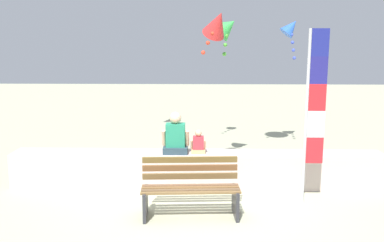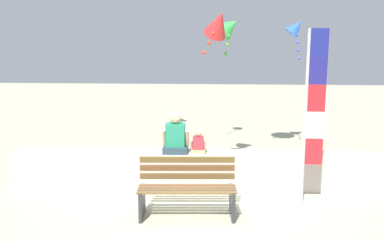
{
  "view_description": "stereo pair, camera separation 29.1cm",
  "coord_description": "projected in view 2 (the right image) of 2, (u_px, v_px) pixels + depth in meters",
  "views": [
    {
      "loc": [
        0.1,
        -6.78,
        2.71
      ],
      "look_at": [
        -0.09,
        1.01,
        1.24
      ],
      "focal_mm": 40.33,
      "sensor_mm": 36.0,
      "label": 1
    },
    {
      "loc": [
        0.39,
        -6.77,
        2.71
      ],
      "look_at": [
        -0.09,
        1.01,
        1.24
      ],
      "focal_mm": 40.33,
      "sensor_mm": 36.0,
      "label": 2
    }
  ],
  "objects": [
    {
      "name": "kite_green",
      "position": [
        229.0,
        27.0,
        8.74
      ],
      "size": [
        0.66,
        0.62,
        0.88
      ],
      "color": "green"
    },
    {
      "name": "flag_banner",
      "position": [
        312.0,
        107.0,
        6.96
      ],
      "size": [
        0.33,
        0.05,
        2.89
      ],
      "color": "#B7B7BC",
      "rests_on": "ground"
    },
    {
      "name": "seawall_ledge",
      "position": [
        197.0,
        169.0,
        8.1
      ],
      "size": [
        6.92,
        0.6,
        0.64
      ],
      "primitive_type": "cube",
      "color": "beige",
      "rests_on": "ground"
    },
    {
      "name": "person_child",
      "position": [
        198.0,
        144.0,
        7.99
      ],
      "size": [
        0.29,
        0.21,
        0.44
      ],
      "color": "tan",
      "rests_on": "seawall_ledge"
    },
    {
      "name": "park_bench",
      "position": [
        187.0,
        190.0,
        6.73
      ],
      "size": [
        1.55,
        0.7,
        0.88
      ],
      "color": "brown",
      "rests_on": "ground"
    },
    {
      "name": "person_adult",
      "position": [
        176.0,
        137.0,
        7.99
      ],
      "size": [
        0.5,
        0.37,
        0.77
      ],
      "color": "#293D49",
      "rests_on": "seawall_ledge"
    },
    {
      "name": "kite_blue",
      "position": [
        296.0,
        28.0,
        10.27
      ],
      "size": [
        0.56,
        0.65,
        1.03
      ],
      "color": "blue"
    },
    {
      "name": "kite_red",
      "position": [
        218.0,
        24.0,
        8.14
      ],
      "size": [
        0.7,
        0.79,
        0.91
      ],
      "color": "red"
    },
    {
      "name": "ground_plane",
      "position": [
        194.0,
        206.0,
        7.17
      ],
      "size": [
        40.0,
        40.0,
        0.0
      ],
      "primitive_type": "plane",
      "color": "#ADAF8E"
    }
  ]
}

